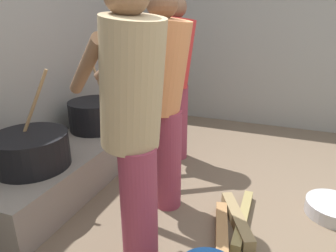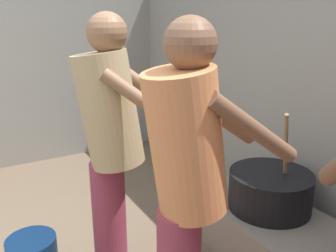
% 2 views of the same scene
% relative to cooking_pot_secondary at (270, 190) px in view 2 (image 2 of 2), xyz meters
% --- Properties ---
extents(block_enclosure_rear, '(5.41, 0.20, 1.92)m').
position_rel_cooking_pot_secondary_xyz_m(block_enclosure_rear, '(0.04, 0.48, 0.50)').
color(block_enclosure_rear, gray).
rests_on(block_enclosure_rear, ground_plane).
extents(cooking_pot_secondary, '(0.55, 0.55, 0.71)m').
position_rel_cooking_pot_secondary_xyz_m(cooking_pot_secondary, '(0.00, 0.00, 0.00)').
color(cooking_pot_secondary, black).
rests_on(cooking_pot_secondary, hearth_ledge).
extents(cook_in_tan_shirt, '(0.65, 0.72, 1.60)m').
position_rel_cooking_pot_secondary_xyz_m(cook_in_tan_shirt, '(-0.27, -1.00, 0.45)').
color(cook_in_tan_shirt, '#8C3347').
rests_on(cook_in_tan_shirt, ground_plane).
extents(cook_in_orange_shirt, '(0.37, 0.67, 1.58)m').
position_rel_cooking_pot_secondary_xyz_m(cook_in_orange_shirt, '(0.36, -0.90, 0.44)').
color(cook_in_orange_shirt, '#8C3347').
rests_on(cook_in_orange_shirt, ground_plane).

